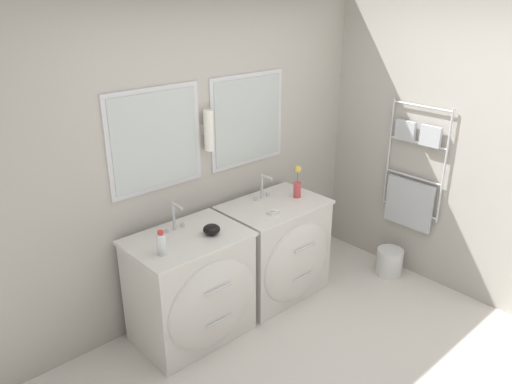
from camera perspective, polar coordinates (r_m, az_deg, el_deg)
The scene contains 11 objects.
wall_back at distance 4.08m, azimuth -5.72°, elevation 4.36°, with size 4.89×0.16×2.60m.
wall_right at distance 4.70m, azimuth 18.25°, elevation 5.59°, with size 0.13×3.49×2.60m.
vanity_left at distance 3.89m, azimuth -7.22°, elevation -10.86°, with size 0.87×0.67×0.86m.
vanity_right at distance 4.38m, azimuth 2.43°, elevation -6.59°, with size 0.87×0.67×0.86m.
faucet_left at distance 3.77m, azimuth -9.24°, elevation -2.82°, with size 0.17×0.14×0.22m.
faucet_right at distance 4.27m, azimuth 0.81°, elevation 0.60°, with size 0.17×0.14×0.22m.
toiletry_bottle at distance 3.46m, azimuth -10.76°, elevation -5.82°, with size 0.06×0.06×0.18m.
amenity_bowl at distance 3.71m, azimuth -5.10°, elevation -4.28°, with size 0.13×0.13×0.08m.
flower_vase at distance 4.32m, azimuth 4.75°, elevation 0.88°, with size 0.07×0.07×0.29m.
soap_dish at distance 4.03m, azimuth 1.96°, elevation -2.30°, with size 0.09×0.06×0.04m.
waste_bin at distance 4.97m, azimuth 15.01°, elevation -7.67°, with size 0.25×0.25×0.26m.
Camera 1 is at (-2.29, -1.44, 2.56)m, focal length 35.00 mm.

